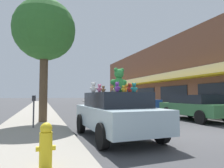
{
  "coord_description": "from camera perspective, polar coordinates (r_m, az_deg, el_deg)",
  "views": [
    {
      "loc": [
        -5.35,
        -5.91,
        1.43
      ],
      "look_at": [
        -2.41,
        2.47,
        1.95
      ],
      "focal_mm": 32.0,
      "sensor_mm": 36.0,
      "label": 1
    }
  ],
  "objects": [
    {
      "name": "parked_car_far_right",
      "position": [
        18.37,
        7.95,
        -5.03
      ],
      "size": [
        1.98,
        4.51,
        1.68
      ],
      "color": "#1E4793",
      "rests_on": "ground_plane"
    },
    {
      "name": "parking_meter",
      "position": [
        8.58,
        -21.47,
        -6.15
      ],
      "size": [
        0.14,
        0.1,
        1.27
      ],
      "color": "#4C4C51",
      "rests_on": "sidewalk_near"
    },
    {
      "name": "parked_car_far_center",
      "position": [
        12.64,
        22.53,
        -5.92
      ],
      "size": [
        2.01,
        4.52,
        1.47
      ],
      "color": "#336B3D",
      "rests_on": "ground_plane"
    },
    {
      "name": "teddy_bear_red",
      "position": [
        7.36,
        5.06,
        -1.18
      ],
      "size": [
        0.26,
        0.21,
        0.35
      ],
      "rotation": [
        0.0,
        0.0,
        3.68
      ],
      "color": "red",
      "rests_on": "plush_art_car"
    },
    {
      "name": "ground_plane",
      "position": [
        8.1,
        23.07,
        -13.25
      ],
      "size": [
        260.0,
        260.0,
        0.0
      ],
      "primitive_type": "plane",
      "color": "#424244"
    },
    {
      "name": "teddy_bear_purple",
      "position": [
        6.21,
        1.51,
        -0.9
      ],
      "size": [
        0.19,
        0.25,
        0.33
      ],
      "rotation": [
        0.0,
        0.0,
        2.01
      ],
      "color": "purple",
      "rests_on": "plush_art_car"
    },
    {
      "name": "teddy_bear_orange",
      "position": [
        7.76,
        3.69,
        -1.24
      ],
      "size": [
        0.28,
        0.19,
        0.37
      ],
      "rotation": [
        0.0,
        0.0,
        3.36
      ],
      "color": "orange",
      "rests_on": "plush_art_car"
    },
    {
      "name": "teddy_bear_pink",
      "position": [
        6.86,
        -3.58,
        -1.27
      ],
      "size": [
        0.22,
        0.14,
        0.29
      ],
      "rotation": [
        0.0,
        0.0,
        3.25
      ],
      "color": "pink",
      "rests_on": "plush_art_car"
    },
    {
      "name": "fire_hydrant",
      "position": [
        3.83,
        -18.38,
        -16.26
      ],
      "size": [
        0.33,
        0.22,
        0.79
      ],
      "color": "yellow",
      "rests_on": "sidewalk_near"
    },
    {
      "name": "teddy_bear_teal",
      "position": [
        7.08,
        6.33,
        -1.1
      ],
      "size": [
        0.27,
        0.18,
        0.35
      ],
      "rotation": [
        0.0,
        0.0,
        2.9
      ],
      "color": "teal",
      "rests_on": "plush_art_car"
    },
    {
      "name": "teddy_bear_white",
      "position": [
        7.3,
        -5.33,
        -1.04
      ],
      "size": [
        0.29,
        0.21,
        0.39
      ],
      "rotation": [
        0.0,
        0.0,
        2.76
      ],
      "color": "white",
      "rests_on": "plush_art_car"
    },
    {
      "name": "teddy_bear_brown",
      "position": [
        6.81,
        -2.47,
        -1.5
      ],
      "size": [
        0.17,
        0.15,
        0.23
      ],
      "rotation": [
        0.0,
        0.0,
        2.52
      ],
      "color": "olive",
      "rests_on": "plush_art_car"
    },
    {
      "name": "teddy_bear_cream",
      "position": [
        7.96,
        1.04,
        -1.37
      ],
      "size": [
        0.26,
        0.19,
        0.35
      ],
      "rotation": [
        0.0,
        0.0,
        3.54
      ],
      "color": "beige",
      "rests_on": "plush_art_car"
    },
    {
      "name": "teddy_bear_yellow",
      "position": [
        6.31,
        3.23,
        -1.42
      ],
      "size": [
        0.16,
        0.12,
        0.22
      ],
      "rotation": [
        0.0,
        0.0,
        3.58
      ],
      "color": "yellow",
      "rests_on": "plush_art_car"
    },
    {
      "name": "street_tree",
      "position": [
        10.84,
        -18.71,
        14.21
      ],
      "size": [
        3.05,
        3.05,
        6.08
      ],
      "color": "brown",
      "rests_on": "sidewalk_near"
    },
    {
      "name": "sidewalk_near",
      "position": [
        6.07,
        -22.85,
        -15.9
      ],
      "size": [
        2.71,
        90.0,
        0.17
      ],
      "color": "gray",
      "rests_on": "ground_plane"
    },
    {
      "name": "plush_art_car",
      "position": [
        6.95,
        1.14,
        -8.34
      ],
      "size": [
        2.17,
        4.27,
        1.54
      ],
      "rotation": [
        0.0,
        0.0,
        0.03
      ],
      "color": "#ADC6D1",
      "rests_on": "ground_plane"
    },
    {
      "name": "teddy_bear_giant",
      "position": [
        7.02,
        2.0,
        0.96
      ],
      "size": [
        0.65,
        0.41,
        0.87
      ],
      "rotation": [
        0.0,
        0.0,
        3.25
      ],
      "color": "green",
      "rests_on": "plush_art_car"
    }
  ]
}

